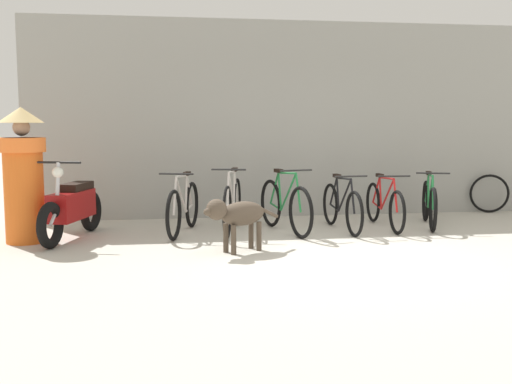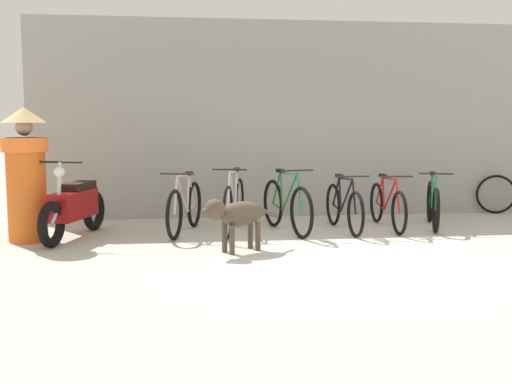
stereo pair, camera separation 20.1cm
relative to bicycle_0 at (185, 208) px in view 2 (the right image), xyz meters
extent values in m
plane|color=#B7B2A5|center=(1.80, -1.76, -0.35)|extent=(60.00, 60.00, 0.00)
cube|color=gray|center=(1.80, 1.43, 1.22)|extent=(8.41, 0.20, 3.14)
torus|color=black|center=(-0.14, -0.49, -0.02)|extent=(0.23, 0.65, 0.66)
torus|color=black|center=(0.14, 0.49, -0.02)|extent=(0.23, 0.65, 0.66)
cylinder|color=beige|center=(-0.03, -0.11, 0.19)|extent=(0.16, 0.49, 0.55)
cylinder|color=beige|center=(0.05, 0.17, 0.18)|extent=(0.06, 0.13, 0.50)
cylinder|color=beige|center=(-0.02, -0.06, 0.44)|extent=(0.19, 0.57, 0.06)
cylinder|color=beige|center=(0.09, 0.30, -0.05)|extent=(0.13, 0.38, 0.08)
cylinder|color=beige|center=(0.10, 0.35, 0.20)|extent=(0.11, 0.30, 0.46)
cylinder|color=beige|center=(-0.12, -0.42, 0.22)|extent=(0.08, 0.18, 0.49)
cube|color=black|center=(0.06, 0.22, 0.46)|extent=(0.12, 0.19, 0.05)
cylinder|color=black|center=(-0.10, -0.34, 0.50)|extent=(0.45, 0.15, 0.02)
torus|color=black|center=(0.55, -0.50, 0.00)|extent=(0.20, 0.69, 0.70)
torus|color=black|center=(0.81, 0.54, 0.00)|extent=(0.20, 0.69, 0.70)
cylinder|color=beige|center=(0.65, -0.10, 0.23)|extent=(0.15, 0.52, 0.58)
cylinder|color=beige|center=(0.72, 0.20, 0.21)|extent=(0.06, 0.14, 0.53)
cylinder|color=beige|center=(0.66, -0.05, 0.49)|extent=(0.17, 0.61, 0.06)
cylinder|color=beige|center=(0.76, 0.34, -0.03)|extent=(0.12, 0.40, 0.08)
cylinder|color=beige|center=(0.77, 0.39, 0.24)|extent=(0.10, 0.32, 0.49)
cylinder|color=beige|center=(0.57, -0.43, 0.25)|extent=(0.07, 0.19, 0.52)
cube|color=black|center=(0.74, 0.25, 0.50)|extent=(0.11, 0.19, 0.05)
cylinder|color=black|center=(0.59, -0.35, 0.55)|extent=(0.45, 0.13, 0.02)
torus|color=black|center=(1.51, -0.60, -0.01)|extent=(0.20, 0.68, 0.69)
torus|color=black|center=(1.28, 0.38, -0.01)|extent=(0.20, 0.68, 0.69)
cylinder|color=#1E7238|center=(1.42, -0.22, 0.22)|extent=(0.14, 0.49, 0.57)
cylinder|color=#1E7238|center=(1.36, 0.06, 0.20)|extent=(0.06, 0.13, 0.52)
cylinder|color=#1E7238|center=(1.41, -0.17, 0.48)|extent=(0.16, 0.57, 0.06)
cylinder|color=#1E7238|center=(1.33, 0.19, -0.03)|extent=(0.11, 0.38, 0.08)
cylinder|color=#1E7238|center=(1.31, 0.24, 0.23)|extent=(0.10, 0.30, 0.48)
cylinder|color=#1E7238|center=(1.49, -0.53, 0.24)|extent=(0.07, 0.18, 0.51)
cube|color=black|center=(1.35, 0.11, 0.49)|extent=(0.11, 0.19, 0.05)
cylinder|color=black|center=(1.48, -0.46, 0.53)|extent=(0.45, 0.13, 0.02)
torus|color=black|center=(2.24, -0.60, -0.04)|extent=(0.08, 0.62, 0.62)
torus|color=black|center=(2.19, 0.40, -0.04)|extent=(0.08, 0.62, 0.62)
cylinder|color=black|center=(2.22, -0.21, 0.16)|extent=(0.05, 0.50, 0.52)
cylinder|color=black|center=(2.21, 0.07, 0.14)|extent=(0.03, 0.13, 0.47)
cylinder|color=black|center=(2.22, -0.16, 0.39)|extent=(0.06, 0.58, 0.06)
cylinder|color=black|center=(2.20, 0.21, -0.07)|extent=(0.05, 0.38, 0.07)
cylinder|color=black|center=(2.20, 0.26, 0.17)|extent=(0.04, 0.30, 0.43)
cylinder|color=black|center=(2.24, -0.53, 0.18)|extent=(0.04, 0.18, 0.46)
cube|color=black|center=(2.21, 0.12, 0.41)|extent=(0.08, 0.18, 0.05)
cylinder|color=black|center=(2.23, -0.45, 0.45)|extent=(0.46, 0.05, 0.02)
torus|color=black|center=(2.87, -0.51, -0.05)|extent=(0.07, 0.61, 0.61)
torus|color=black|center=(2.91, 0.56, -0.05)|extent=(0.07, 0.61, 0.61)
cylinder|color=red|center=(2.89, -0.10, 0.15)|extent=(0.05, 0.53, 0.51)
cylinder|color=red|center=(2.90, 0.21, 0.13)|extent=(0.03, 0.14, 0.46)
cylinder|color=red|center=(2.89, -0.04, 0.38)|extent=(0.05, 0.62, 0.06)
cylinder|color=red|center=(2.90, 0.36, -0.07)|extent=(0.04, 0.41, 0.07)
cylinder|color=red|center=(2.91, 0.41, 0.16)|extent=(0.04, 0.32, 0.43)
cylinder|color=red|center=(2.88, -0.43, 0.17)|extent=(0.03, 0.19, 0.45)
cube|color=black|center=(2.90, 0.27, 0.39)|extent=(0.08, 0.18, 0.05)
cylinder|color=black|center=(2.88, -0.35, 0.43)|extent=(0.46, 0.04, 0.02)
torus|color=black|center=(3.44, -0.41, -0.04)|extent=(0.25, 0.61, 0.63)
torus|color=black|center=(3.75, 0.52, -0.04)|extent=(0.25, 0.61, 0.63)
cylinder|color=#1E7238|center=(3.56, -0.05, 0.17)|extent=(0.18, 0.47, 0.52)
cylinder|color=#1E7238|center=(3.65, 0.21, 0.15)|extent=(0.07, 0.13, 0.48)
cylinder|color=#1E7238|center=(3.57, -0.01, 0.40)|extent=(0.21, 0.54, 0.06)
cylinder|color=#1E7238|center=(3.69, 0.34, -0.06)|extent=(0.14, 0.36, 0.08)
cylinder|color=#1E7238|center=(3.70, 0.39, 0.17)|extent=(0.12, 0.29, 0.44)
cylinder|color=#1E7238|center=(3.46, -0.34, 0.19)|extent=(0.08, 0.17, 0.47)
cube|color=black|center=(3.66, 0.26, 0.42)|extent=(0.12, 0.19, 0.05)
cylinder|color=black|center=(3.48, -0.27, 0.46)|extent=(0.44, 0.17, 0.02)
torus|color=black|center=(-1.62, -0.79, -0.07)|extent=(0.27, 0.58, 0.57)
torus|color=black|center=(-1.28, 0.38, -0.07)|extent=(0.27, 0.58, 0.57)
cube|color=maroon|center=(-1.45, -0.21, 0.09)|extent=(0.52, 0.95, 0.36)
cube|color=black|center=(-1.40, -0.05, 0.32)|extent=(0.39, 0.63, 0.10)
cylinder|color=silver|center=(-1.55, -0.57, 0.38)|extent=(0.09, 0.15, 0.59)
cylinder|color=silver|center=(-1.59, -0.70, 0.01)|extent=(0.10, 0.21, 0.19)
cylinder|color=black|center=(-1.54, -0.53, 0.67)|extent=(0.57, 0.19, 0.03)
sphere|color=silver|center=(-1.55, -0.56, 0.55)|extent=(0.17, 0.17, 0.14)
ellipsoid|color=#4C3F33|center=(0.65, -1.29, 0.10)|extent=(0.66, 0.54, 0.29)
cylinder|color=#4C3F33|center=(0.53, -1.45, -0.18)|extent=(0.09, 0.09, 0.35)
cylinder|color=#4C3F33|center=(0.45, -1.32, -0.18)|extent=(0.09, 0.09, 0.35)
cylinder|color=#4C3F33|center=(0.85, -1.27, -0.18)|extent=(0.09, 0.09, 0.35)
cylinder|color=#4C3F33|center=(0.78, -1.14, -0.18)|extent=(0.09, 0.09, 0.35)
sphere|color=#4C3F33|center=(0.33, -1.47, 0.18)|extent=(0.33, 0.33, 0.24)
ellipsoid|color=#4C3F33|center=(0.24, -1.52, 0.16)|extent=(0.16, 0.15, 0.09)
cylinder|color=#4C3F33|center=(1.01, -1.10, 0.07)|extent=(0.25, 0.16, 0.15)
cylinder|color=orange|center=(-2.00, -0.33, 0.31)|extent=(0.53, 0.53, 1.33)
cylinder|color=orange|center=(-2.00, -0.33, 0.89)|extent=(0.62, 0.62, 0.18)
sphere|color=tan|center=(-2.00, -0.33, 1.10)|extent=(0.23, 0.23, 0.21)
cone|color=tan|center=(-2.00, -0.33, 1.26)|extent=(0.61, 0.61, 0.20)
torus|color=black|center=(5.19, 1.18, -0.03)|extent=(0.64, 0.23, 0.65)
camera|label=1|loc=(-0.22, -8.18, 1.14)|focal=42.00mm
camera|label=2|loc=(-0.02, -8.21, 1.14)|focal=42.00mm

